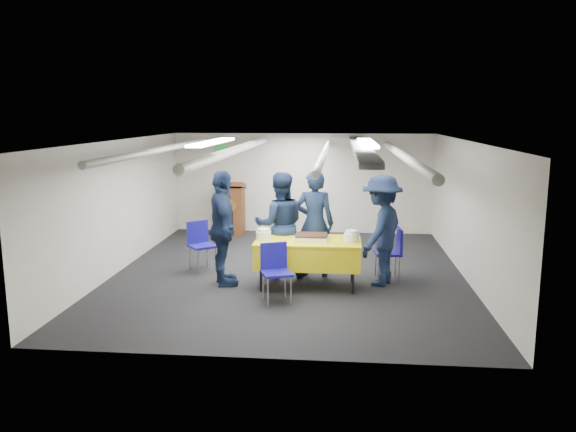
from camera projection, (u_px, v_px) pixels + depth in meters
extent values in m
plane|color=black|center=(289.00, 273.00, 9.83)|extent=(7.00, 7.00, 0.00)
cube|color=beige|center=(303.00, 183.00, 13.04)|extent=(6.00, 0.02, 2.30)
cube|color=beige|center=(120.00, 206.00, 9.89)|extent=(0.02, 7.00, 2.30)
cube|color=beige|center=(467.00, 211.00, 9.34)|extent=(0.02, 7.00, 2.30)
cube|color=silver|center=(289.00, 141.00, 9.41)|extent=(6.00, 7.00, 0.02)
cylinder|color=silver|center=(173.00, 147.00, 9.62)|extent=(0.10, 6.90, 0.10)
cylinder|color=silver|center=(236.00, 150.00, 9.52)|extent=(0.14, 6.90, 0.14)
cylinder|color=silver|center=(325.00, 153.00, 9.39)|extent=(0.10, 6.90, 0.10)
cylinder|color=silver|center=(403.00, 156.00, 9.28)|extent=(0.14, 6.90, 0.14)
cube|color=gray|center=(361.00, 147.00, 9.32)|extent=(0.28, 6.90, 0.08)
cube|color=white|center=(213.00, 142.00, 9.54)|extent=(0.25, 2.60, 0.04)
cube|color=white|center=(367.00, 143.00, 9.30)|extent=(0.25, 2.60, 0.04)
cube|color=#0C591E|center=(221.00, 148.00, 13.05)|extent=(0.30, 0.04, 0.12)
cylinder|color=black|center=(261.00, 280.00, 8.77)|extent=(0.04, 0.04, 0.36)
cylinder|color=black|center=(353.00, 283.00, 8.64)|extent=(0.04, 0.04, 0.36)
cylinder|color=black|center=(267.00, 269.00, 9.42)|extent=(0.04, 0.04, 0.36)
cylinder|color=black|center=(352.00, 271.00, 9.29)|extent=(0.04, 0.04, 0.36)
cube|color=yellow|center=(308.00, 254.00, 8.96)|extent=(1.65, 0.89, 0.39)
cube|color=yellow|center=(308.00, 241.00, 8.93)|extent=(1.67, 0.91, 0.03)
cube|color=white|center=(311.00, 238.00, 8.93)|extent=(0.51, 0.41, 0.06)
cube|color=black|center=(311.00, 235.00, 8.92)|extent=(0.49, 0.39, 0.03)
sphere|color=navy|center=(296.00, 237.00, 8.76)|extent=(0.04, 0.04, 0.04)
sphere|color=navy|center=(298.00, 232.00, 9.12)|extent=(0.04, 0.04, 0.04)
sphere|color=navy|center=(303.00, 237.00, 8.75)|extent=(0.04, 0.04, 0.04)
sphere|color=navy|center=(305.00, 233.00, 9.11)|extent=(0.04, 0.04, 0.04)
sphere|color=navy|center=(311.00, 238.00, 8.74)|extent=(0.04, 0.04, 0.04)
sphere|color=navy|center=(312.00, 233.00, 9.10)|extent=(0.04, 0.04, 0.04)
sphere|color=navy|center=(318.00, 238.00, 8.73)|extent=(0.04, 0.04, 0.04)
sphere|color=navy|center=(319.00, 233.00, 9.09)|extent=(0.04, 0.04, 0.04)
sphere|color=navy|center=(325.00, 238.00, 8.72)|extent=(0.04, 0.04, 0.04)
sphere|color=navy|center=(326.00, 233.00, 9.08)|extent=(0.04, 0.04, 0.04)
sphere|color=navy|center=(295.00, 236.00, 8.86)|extent=(0.04, 0.04, 0.04)
sphere|color=navy|center=(326.00, 237.00, 8.81)|extent=(0.04, 0.04, 0.04)
sphere|color=navy|center=(296.00, 235.00, 8.95)|extent=(0.04, 0.04, 0.04)
sphere|color=navy|center=(327.00, 235.00, 8.90)|extent=(0.04, 0.04, 0.04)
sphere|color=navy|center=(296.00, 234.00, 9.04)|extent=(0.04, 0.04, 0.04)
sphere|color=navy|center=(327.00, 234.00, 8.99)|extent=(0.04, 0.04, 0.04)
cylinder|color=white|center=(264.00, 236.00, 8.93)|extent=(0.24, 0.24, 0.13)
cylinder|color=white|center=(263.00, 230.00, 8.91)|extent=(0.20, 0.20, 0.05)
cylinder|color=white|center=(351.00, 237.00, 8.80)|extent=(0.24, 0.24, 0.13)
cylinder|color=white|center=(352.00, 232.00, 8.78)|extent=(0.19, 0.19, 0.05)
cube|color=brown|center=(232.00, 211.00, 12.86)|extent=(0.55, 0.45, 1.10)
cube|color=brown|center=(231.00, 185.00, 12.72)|extent=(0.62, 0.53, 0.21)
cylinder|color=gold|center=(230.00, 206.00, 12.60)|extent=(0.28, 0.02, 0.28)
cylinder|color=gray|center=(268.00, 293.00, 8.04)|extent=(0.02, 0.02, 0.43)
cylinder|color=gray|center=(291.00, 291.00, 8.13)|extent=(0.02, 0.02, 0.43)
cylinder|color=gray|center=(263.00, 286.00, 8.37)|extent=(0.02, 0.02, 0.43)
cylinder|color=gray|center=(285.00, 284.00, 8.45)|extent=(0.02, 0.02, 0.43)
cube|color=navy|center=(277.00, 273.00, 8.20)|extent=(0.54, 0.54, 0.04)
cube|color=navy|center=(274.00, 255.00, 8.35)|extent=(0.39, 0.17, 0.40)
cylinder|color=gray|center=(376.00, 264.00, 9.60)|extent=(0.02, 0.02, 0.43)
cylinder|color=gray|center=(379.00, 269.00, 9.27)|extent=(0.02, 0.02, 0.43)
cylinder|color=gray|center=(395.00, 264.00, 9.60)|extent=(0.02, 0.02, 0.43)
cylinder|color=gray|center=(399.00, 269.00, 9.27)|extent=(0.02, 0.02, 0.43)
cube|color=navy|center=(388.00, 253.00, 9.39)|extent=(0.46, 0.46, 0.04)
cube|color=navy|center=(400.00, 240.00, 9.35)|extent=(0.08, 0.40, 0.40)
cylinder|color=gray|center=(198.00, 262.00, 9.70)|extent=(0.02, 0.02, 0.43)
cylinder|color=gray|center=(216.00, 259.00, 9.88)|extent=(0.02, 0.02, 0.43)
cylinder|color=gray|center=(190.00, 258.00, 9.98)|extent=(0.02, 0.02, 0.43)
cylinder|color=gray|center=(207.00, 255.00, 10.16)|extent=(0.02, 0.02, 0.43)
cube|color=navy|center=(202.00, 246.00, 9.89)|extent=(0.59, 0.59, 0.04)
cube|color=navy|center=(197.00, 232.00, 10.00)|extent=(0.34, 0.28, 0.40)
imported|color=#0D1832|center=(315.00, 223.00, 9.54)|extent=(0.70, 0.50, 1.82)
imported|color=#0D1832|center=(280.00, 225.00, 9.48)|extent=(0.98, 0.82, 1.79)
imported|color=#0D1832|center=(223.00, 228.00, 8.99)|extent=(0.77, 1.18, 1.87)
imported|color=#0D1832|center=(381.00, 230.00, 9.02)|extent=(1.10, 1.34, 1.80)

